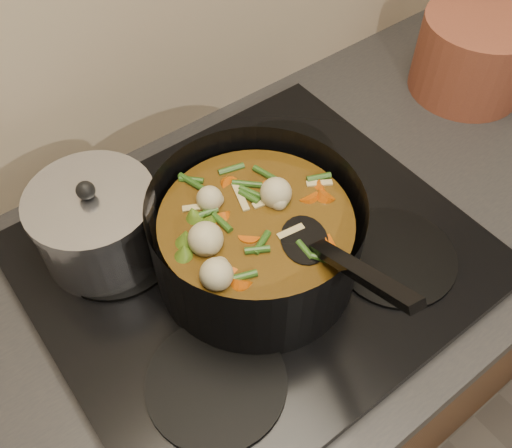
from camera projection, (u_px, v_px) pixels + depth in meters
counter at (255, 383)px, 1.21m from camera, size 2.64×0.64×0.91m
stovetop at (255, 257)px, 0.85m from camera, size 0.62×0.54×0.03m
stockpot at (256, 239)px, 0.78m from camera, size 0.36×0.43×0.21m
saucepan at (97, 225)px, 0.80m from camera, size 0.18×0.18×0.15m
terracotta_crock at (473, 55)px, 1.06m from camera, size 0.21×0.21×0.15m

